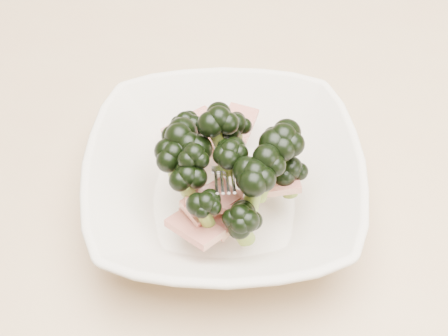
{
  "coord_description": "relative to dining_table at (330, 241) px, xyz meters",
  "views": [
    {
      "loc": [
        0.0,
        -0.39,
        1.23
      ],
      "look_at": [
        -0.1,
        -0.05,
        0.8
      ],
      "focal_mm": 50.0,
      "sensor_mm": 36.0,
      "label": 1
    }
  ],
  "objects": [
    {
      "name": "broccoli_dish",
      "position": [
        -0.1,
        -0.06,
        0.14
      ],
      "size": [
        0.32,
        0.32,
        0.11
      ],
      "color": "beige",
      "rests_on": "dining_table"
    },
    {
      "name": "dining_table",
      "position": [
        0.0,
        0.0,
        0.0
      ],
      "size": [
        1.2,
        0.8,
        0.75
      ],
      "color": "tan",
      "rests_on": "ground"
    }
  ]
}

